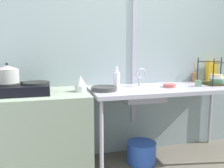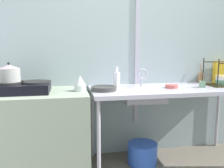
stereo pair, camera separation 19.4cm
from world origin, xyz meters
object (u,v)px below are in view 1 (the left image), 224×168
Objects in this scene: faucet at (141,75)px; cup_by_rack at (198,83)px; small_bowl_on_drainboard at (169,85)px; bucket_on_floor at (141,152)px; stove at (22,88)px; utensil_jar at (195,77)px; frying_pan at (104,89)px; bottle_by_sink at (117,80)px; pot_on_left_burner at (7,74)px; sink_basin at (143,95)px; cereal_box at (212,71)px; dish_rack at (217,80)px; percolator at (81,84)px.

cup_by_rack is at bearing -14.60° from faucet.
small_bowl_on_drainboard reaches higher than bucket_on_floor.
bucket_on_floor is at bearing 175.95° from cup_by_rack.
cup_by_rack reaches higher than bucket_on_floor.
cup_by_rack is at bearing -1.33° from stove.
utensil_jar is 1.19m from bucket_on_floor.
frying_pan is (-0.46, -0.16, -0.11)m from faucet.
utensil_jar is (2.05, 0.28, 0.01)m from stove.
bottle_by_sink is (-0.95, 0.04, 0.06)m from cup_by_rack.
bucket_on_floor is at bearing 0.13° from pot_on_left_burner.
stove is 1.45m from bucket_on_floor.
small_bowl_on_drainboard is (0.29, -0.14, -0.11)m from faucet.
stove reaches higher than sink_basin.
bottle_by_sink is at bearing -168.91° from cereal_box.
frying_pan is at bearing -161.06° from faucet.
faucet is at bearing -172.14° from cereal_box.
cup_by_rack is at bearing -4.76° from small_bowl_on_drainboard.
dish_rack is 0.66m from small_bowl_on_drainboard.
bottle_by_sink is at bearing -0.51° from stove.
cup_by_rack is (1.99, -0.04, -0.16)m from pot_on_left_burner.
bottle_by_sink reaches higher than bucket_on_floor.
percolator is 2.21× the size of cup_by_rack.
utensil_jar is at bearing 179.68° from cereal_box.
dish_rack is at bearing 2.20° from bucket_on_floor.
stove is 2.46× the size of faucet.
percolator reaches higher than cup_by_rack.
cup_by_rack is 1.01m from bucket_on_floor.
cup_by_rack is (0.63, -0.17, -0.10)m from faucet.
frying_pan is 1.09m from cup_by_rack.
stove is at bearing 179.49° from bottle_by_sink.
percolator reaches higher than small_bowl_on_drainboard.
cereal_box is (1.38, 0.29, 0.04)m from bottle_by_sink.
faucet is 0.62× the size of bucket_on_floor.
faucet is 0.83m from utensil_jar.
cup_by_rack reaches higher than frying_pan.
small_bowl_on_drainboard is at bearing -175.24° from dish_rack.
dish_rack reaches higher than percolator.
sink_basin is (0.67, 0.01, -0.15)m from percolator.
utensil_jar is 0.76× the size of bucket_on_floor.
pot_on_left_burner is at bearing -179.87° from bucket_on_floor.
cereal_box is (2.42, 0.29, -0.06)m from pot_on_left_burner.
faucet is (0.70, 0.14, 0.05)m from percolator.
faucet is at bearing 175.08° from dish_rack.
small_bowl_on_drainboard is at bearing -1.47° from sink_basin.
stove is 0.78m from frying_pan.
sink_basin is at bearing -79.55° from bucket_on_floor.
bucket_on_floor is (-0.66, 0.05, -0.77)m from cup_by_rack.
frying_pan is 3.72× the size of cup_by_rack.
percolator is 0.43× the size of dish_rack.
cup_by_rack is 0.96m from bottle_by_sink.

